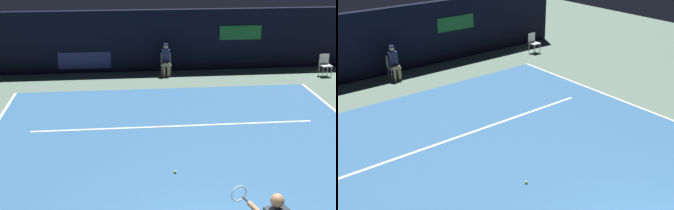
# 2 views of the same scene
# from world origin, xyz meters

# --- Properties ---
(ground_plane) EXTENTS (34.44, 34.44, 0.00)m
(ground_plane) POSITION_xyz_m (0.00, 4.76, 0.00)
(ground_plane) COLOR slate
(court_surface) EXTENTS (11.04, 11.52, 0.01)m
(court_surface) POSITION_xyz_m (0.00, 4.76, 0.01)
(court_surface) COLOR #336699
(court_surface) RESTS_ON ground
(line_sideline_left) EXTENTS (0.10, 11.52, 0.01)m
(line_sideline_left) POSITION_xyz_m (5.47, 4.76, 0.01)
(line_sideline_left) COLOR white
(line_sideline_left) RESTS_ON court_surface
(line_service) EXTENTS (8.61, 0.10, 0.01)m
(line_service) POSITION_xyz_m (0.00, 6.78, 0.01)
(line_service) COLOR white
(line_service) RESTS_ON court_surface
(back_wall) EXTENTS (17.66, 0.33, 2.60)m
(back_wall) POSITION_xyz_m (-0.00, 13.15, 1.30)
(back_wall) COLOR black
(back_wall) RESTS_ON ground
(line_judge_on_chair) EXTENTS (0.46, 0.55, 1.32)m
(line_judge_on_chair) POSITION_xyz_m (0.28, 12.35, 0.69)
(line_judge_on_chair) COLOR white
(line_judge_on_chair) RESTS_ON ground
(courtside_chair_near) EXTENTS (0.47, 0.44, 0.88)m
(courtside_chair_near) POSITION_xyz_m (6.82, 11.65, 0.50)
(courtside_chair_near) COLOR white
(courtside_chair_near) RESTS_ON ground
(tennis_ball) EXTENTS (0.07, 0.07, 0.07)m
(tennis_ball) POSITION_xyz_m (-0.32, 3.81, 0.05)
(tennis_ball) COLOR #CCE033
(tennis_ball) RESTS_ON court_surface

